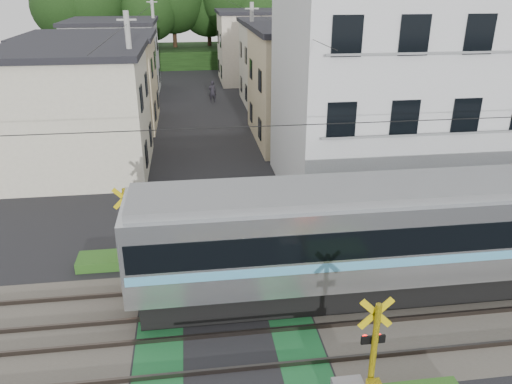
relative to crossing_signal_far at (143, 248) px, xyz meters
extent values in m
plane|color=black|center=(2.59, -3.65, -0.71)|extent=(120.00, 120.00, 0.00)
cube|color=#47423A|center=(2.59, -3.65, -0.71)|extent=(120.00, 6.00, 0.00)
cube|color=black|center=(2.59, -3.65, -0.71)|extent=(5.20, 120.00, 0.00)
cube|color=#145126|center=(0.69, -3.65, -0.70)|extent=(1.30, 6.00, 0.00)
cube|color=#145126|center=(4.49, -3.65, -0.70)|extent=(1.30, 6.00, 0.00)
cube|color=#3F3833|center=(2.59, -5.55, -0.64)|extent=(120.00, 0.08, 0.14)
cube|color=#3F3833|center=(2.59, -4.15, -0.64)|extent=(120.00, 0.08, 0.14)
cube|color=#3F3833|center=(2.59, -3.15, -0.64)|extent=(120.00, 0.08, 0.14)
cube|color=#3F3833|center=(2.59, -1.75, -0.64)|extent=(120.00, 0.08, 0.14)
cube|color=black|center=(8.67, -2.45, -0.27)|extent=(17.04, 2.35, 0.89)
cube|color=black|center=(2.45, -2.45, -0.42)|extent=(2.37, 2.17, 0.59)
cube|color=#B1B6BB|center=(8.67, -2.45, 1.46)|extent=(17.75, 2.76, 2.56)
cube|color=black|center=(8.67, -2.45, 1.77)|extent=(17.47, 2.80, 0.87)
cube|color=#52A4CF|center=(8.67, -2.45, 1.10)|extent=(17.57, 2.79, 0.28)
cube|color=slate|center=(8.67, -2.45, 2.86)|extent=(17.40, 2.26, 0.24)
cube|color=black|center=(-0.16, -2.45, 1.84)|extent=(0.10, 2.37, 1.54)
cylinder|color=yellow|center=(5.59, -7.25, 0.79)|extent=(0.14, 0.14, 3.00)
cube|color=yellow|center=(5.59, -7.15, 1.99)|extent=(0.77, 0.05, 0.77)
cube|color=yellow|center=(5.59, -7.15, 1.99)|extent=(0.77, 0.05, 0.77)
cube|color=black|center=(5.59, -7.15, 1.29)|extent=(0.55, 0.05, 0.20)
sphere|color=#FF0C07|center=(5.43, -7.09, 1.29)|extent=(0.16, 0.16, 0.16)
sphere|color=#FF0C07|center=(5.75, -7.09, 1.29)|extent=(0.16, 0.16, 0.16)
cylinder|color=yellow|center=(-0.41, -0.05, 0.79)|extent=(0.14, 0.14, 3.00)
cube|color=yellow|center=(-0.41, -0.15, 1.99)|extent=(0.77, 0.05, 0.77)
cube|color=yellow|center=(-0.41, -0.15, 1.99)|extent=(0.77, 0.05, 0.77)
cube|color=black|center=(-0.41, -0.15, 1.29)|extent=(0.55, 0.05, 0.20)
sphere|color=#FF0C07|center=(-0.57, -0.21, 1.29)|extent=(0.16, 0.16, 0.16)
sphere|color=#FF0C07|center=(-0.25, -0.21, 1.29)|extent=(0.16, 0.16, 0.16)
cube|color=gray|center=(0.09, -0.05, -0.26)|extent=(0.70, 0.50, 0.90)
cube|color=yellow|center=(-0.41, 0.20, -0.16)|extent=(0.30, 0.30, 1.10)
cube|color=yellow|center=(1.84, 0.20, 0.29)|extent=(4.20, 0.08, 0.08)
cube|color=silver|center=(11.09, 5.85, 3.79)|extent=(10.00, 8.00, 9.00)
cube|color=black|center=(7.39, 1.82, 0.79)|extent=(1.10, 0.06, 1.40)
cube|color=black|center=(9.84, 1.82, 0.79)|extent=(1.10, 0.06, 1.40)
cube|color=black|center=(12.29, 1.82, 0.79)|extent=(1.10, 0.06, 1.40)
cube|color=black|center=(14.74, 1.82, 0.79)|extent=(1.10, 0.06, 1.40)
cube|color=gray|center=(11.09, 1.60, 0.19)|extent=(9.00, 0.06, 0.08)
cube|color=black|center=(7.39, 1.82, 3.79)|extent=(1.10, 0.06, 1.40)
cube|color=black|center=(9.84, 1.82, 3.79)|extent=(1.10, 0.06, 1.40)
cube|color=black|center=(12.29, 1.82, 3.79)|extent=(1.10, 0.06, 1.40)
cube|color=gray|center=(11.09, 1.60, 3.19)|extent=(9.00, 0.06, 0.08)
cube|color=black|center=(7.39, 1.82, 6.79)|extent=(1.10, 0.06, 1.40)
cube|color=black|center=(9.84, 1.82, 6.79)|extent=(1.10, 0.06, 1.40)
cube|color=black|center=(12.29, 1.82, 6.79)|extent=(1.10, 0.06, 1.40)
cube|color=gray|center=(11.09, 1.60, 6.19)|extent=(9.00, 0.06, 0.08)
cube|color=beige|center=(-3.91, 10.35, 2.29)|extent=(7.00, 7.00, 6.00)
cube|color=black|center=(-3.91, 10.35, 5.44)|extent=(7.35, 7.35, 0.30)
cube|color=black|center=(-0.38, 8.60, 0.59)|extent=(0.06, 1.00, 1.20)
cube|color=black|center=(-0.38, 12.10, 0.59)|extent=(0.06, 1.00, 1.20)
cube|color=black|center=(-0.38, 8.60, 3.39)|extent=(0.06, 1.00, 1.20)
cube|color=black|center=(-0.38, 12.10, 3.39)|extent=(0.06, 1.00, 1.20)
cube|color=#CAB88F|center=(9.39, 14.35, 2.54)|extent=(7.00, 8.00, 6.50)
cube|color=black|center=(9.39, 14.35, 5.94)|extent=(7.35, 8.40, 0.30)
cube|color=black|center=(5.86, 12.35, 0.59)|extent=(0.06, 1.00, 1.20)
cube|color=black|center=(5.86, 16.35, 0.59)|extent=(0.06, 1.00, 1.20)
cube|color=black|center=(5.86, 12.35, 3.39)|extent=(0.06, 1.00, 1.20)
cube|color=black|center=(5.86, 16.35, 3.39)|extent=(0.06, 1.00, 1.20)
cube|color=#CAB88F|center=(-4.41, 19.35, 2.19)|extent=(8.00, 7.00, 5.80)
cube|color=black|center=(-4.41, 19.35, 5.24)|extent=(8.40, 7.35, 0.30)
cube|color=black|center=(-0.38, 17.60, 0.59)|extent=(0.06, 1.00, 1.20)
cube|color=black|center=(-0.38, 21.10, 0.59)|extent=(0.06, 1.00, 1.20)
cube|color=black|center=(-0.38, 17.60, 3.39)|extent=(0.06, 1.00, 1.20)
cube|color=black|center=(-0.38, 21.10, 3.39)|extent=(0.06, 1.00, 1.20)
cube|color=beige|center=(9.79, 24.35, 2.39)|extent=(7.00, 7.00, 6.20)
cube|color=black|center=(9.79, 24.35, 5.64)|extent=(7.35, 7.35, 0.30)
cube|color=black|center=(6.26, 22.60, 0.59)|extent=(0.06, 1.00, 1.20)
cube|color=black|center=(6.26, 26.10, 0.59)|extent=(0.06, 1.00, 1.20)
cube|color=black|center=(6.26, 22.60, 3.39)|extent=(0.06, 1.00, 1.20)
cube|color=black|center=(6.26, 26.10, 3.39)|extent=(0.06, 1.00, 1.20)
cube|color=#B3B6B9|center=(-4.21, 29.35, 2.29)|extent=(7.00, 8.00, 6.00)
cube|color=black|center=(-4.21, 29.35, 5.44)|extent=(7.35, 8.40, 0.30)
cube|color=black|center=(-0.68, 27.35, 0.59)|extent=(0.06, 1.00, 1.20)
cube|color=black|center=(-0.68, 31.35, 0.59)|extent=(0.06, 1.00, 1.20)
cube|color=black|center=(-0.68, 27.35, 3.39)|extent=(0.06, 1.00, 1.20)
cube|color=black|center=(-0.68, 31.35, 3.39)|extent=(0.06, 1.00, 1.20)
cube|color=beige|center=(9.09, 34.35, 2.49)|extent=(8.00, 7.00, 6.40)
cube|color=black|center=(9.09, 34.35, 5.84)|extent=(8.40, 7.35, 0.30)
cube|color=black|center=(5.06, 32.60, 0.59)|extent=(0.06, 1.00, 1.20)
cube|color=black|center=(5.06, 36.10, 0.59)|extent=(0.06, 1.00, 1.20)
cube|color=black|center=(5.06, 32.60, 3.39)|extent=(0.06, 1.00, 1.20)
cube|color=black|center=(5.06, 36.10, 3.39)|extent=(0.06, 1.00, 1.20)
cube|color=black|center=(2.59, 46.35, 0.29)|extent=(40.00, 10.00, 2.00)
cylinder|color=#332114|center=(-10.69, 43.58, 1.89)|extent=(0.50, 0.50, 5.21)
sphere|color=black|center=(-10.69, 43.58, 6.06)|extent=(7.29, 7.29, 7.29)
cylinder|color=#332114|center=(-8.02, 43.76, 1.92)|extent=(0.50, 0.50, 5.27)
sphere|color=black|center=(-8.02, 43.76, 6.14)|extent=(7.38, 7.38, 7.38)
cylinder|color=#332114|center=(-5.04, 47.14, 2.01)|extent=(0.50, 0.50, 5.44)
sphere|color=black|center=(-5.04, 47.14, 6.37)|extent=(7.62, 7.62, 7.62)
cylinder|color=#332114|center=(-2.09, 44.14, 1.69)|extent=(0.50, 0.50, 4.81)
sphere|color=black|center=(-2.09, 44.14, 5.54)|extent=(6.73, 6.73, 6.73)
cylinder|color=#332114|center=(0.61, 46.14, 2.21)|extent=(0.50, 0.50, 5.84)
cylinder|color=#332114|center=(4.70, 47.07, 1.79)|extent=(0.50, 0.50, 5.01)
sphere|color=black|center=(4.70, 47.07, 5.80)|extent=(7.01, 7.01, 7.01)
cylinder|color=#332114|center=(7.77, 44.81, 2.09)|extent=(0.50, 0.50, 5.61)
cylinder|color=#332114|center=(10.27, 42.09, 1.44)|extent=(0.50, 0.50, 4.31)
sphere|color=black|center=(10.27, 42.09, 4.89)|extent=(6.03, 6.03, 6.03)
cylinder|color=#332114|center=(13.92, 42.45, 1.75)|extent=(0.50, 0.50, 4.93)
sphere|color=black|center=(13.92, 42.45, 5.70)|extent=(6.90, 6.90, 6.90)
cylinder|color=#332114|center=(16.72, 44.85, 2.20)|extent=(0.50, 0.50, 5.82)
cube|color=black|center=(8.59, -2.45, 4.89)|extent=(60.00, 0.02, 0.02)
cylinder|color=#A5A5A0|center=(-0.81, 9.35, 3.29)|extent=(0.26, 0.26, 8.00)
cube|color=#A5A5A0|center=(-0.81, 9.35, 6.89)|extent=(0.90, 0.08, 0.08)
cylinder|color=#A5A5A0|center=(6.19, 18.35, 3.29)|extent=(0.26, 0.26, 8.00)
cube|color=#A5A5A0|center=(6.19, 18.35, 6.89)|extent=(0.90, 0.08, 0.08)
cylinder|color=#A5A5A0|center=(-0.81, 30.35, 3.29)|extent=(0.26, 0.26, 8.00)
cube|color=#A5A5A0|center=(-0.81, 30.35, 6.89)|extent=(0.90, 0.08, 0.08)
cube|color=black|center=(-0.81, 19.85, 6.69)|extent=(0.02, 42.00, 0.02)
cube|color=black|center=(6.19, 19.85, 6.69)|extent=(0.02, 42.00, 0.02)
imported|color=black|center=(3.80, 25.35, 0.17)|extent=(0.68, 0.47, 1.76)
cube|color=#2D5E1E|center=(-1.41, 0.25, -0.53)|extent=(1.80, 1.00, 0.36)
cube|color=#2D5E1E|center=(7.19, -0.45, -0.56)|extent=(1.50, 0.90, 0.30)
camera|label=1|loc=(1.85, -15.53, 8.56)|focal=35.00mm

